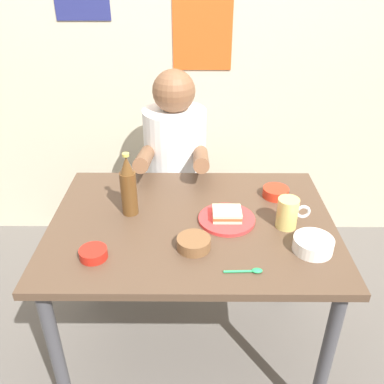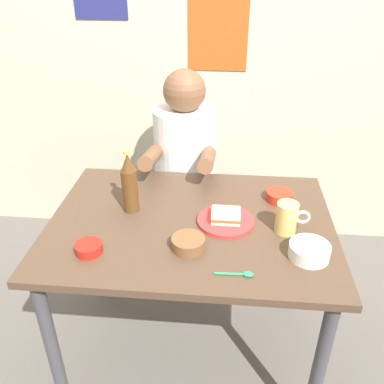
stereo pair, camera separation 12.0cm
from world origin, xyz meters
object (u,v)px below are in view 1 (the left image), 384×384
at_px(sandwich, 227,214).
at_px(plate_orange, 227,219).
at_px(stool, 177,215).
at_px(beer_mug, 288,213).
at_px(person_seated, 175,149).
at_px(beer_bottle, 128,187).
at_px(rice_bowl_white, 313,244).
at_px(dining_table, 192,240).

bearing_deg(sandwich, plate_orange, 0.00).
distance_m(stool, beer_mug, 0.92).
xyz_separation_m(stool, person_seated, (0.00, -0.01, 0.42)).
xyz_separation_m(stool, beer_bottle, (-0.16, -0.57, 0.51)).
relative_size(beer_mug, beer_bottle, 0.48).
distance_m(stool, beer_bottle, 0.78).
bearing_deg(plate_orange, rice_bowl_white, -32.48).
height_order(person_seated, rice_bowl_white, person_seated).
distance_m(beer_mug, beer_bottle, 0.62).
bearing_deg(sandwich, beer_bottle, 171.93).
bearing_deg(stool, beer_bottle, -105.15).
distance_m(dining_table, plate_orange, 0.17).
height_order(person_seated, beer_mug, person_seated).
bearing_deg(person_seated, stool, 90.00).
bearing_deg(person_seated, sandwich, -69.88).
relative_size(stool, rice_bowl_white, 3.21).
bearing_deg(stool, dining_table, -81.79).
distance_m(sandwich, beer_bottle, 0.40).
relative_size(dining_table, beer_bottle, 4.20).
bearing_deg(plate_orange, beer_mug, -9.47).
xyz_separation_m(sandwich, rice_bowl_white, (0.29, -0.18, -0.00)).
bearing_deg(dining_table, person_seated, 98.36).
xyz_separation_m(dining_table, beer_bottle, (-0.25, 0.06, 0.21)).
bearing_deg(beer_mug, sandwich, 170.53).
bearing_deg(person_seated, beer_bottle, -105.44).
bearing_deg(dining_table, stool, 98.21).
bearing_deg(dining_table, beer_mug, -5.70).
xyz_separation_m(sandwich, beer_bottle, (-0.38, 0.05, 0.09)).
distance_m(plate_orange, rice_bowl_white, 0.34).
relative_size(person_seated, plate_orange, 3.27).
height_order(person_seated, beer_bottle, person_seated).
xyz_separation_m(dining_table, rice_bowl_white, (0.42, -0.18, 0.12)).
height_order(plate_orange, sandwich, sandwich).
relative_size(beer_mug, rice_bowl_white, 0.90).
height_order(sandwich, beer_bottle, beer_bottle).
bearing_deg(beer_mug, dining_table, 174.30).
relative_size(plate_orange, sandwich, 2.00).
xyz_separation_m(dining_table, beer_mug, (0.36, -0.04, 0.15)).
distance_m(person_seated, beer_bottle, 0.59).
bearing_deg(person_seated, rice_bowl_white, -57.29).
height_order(dining_table, sandwich, sandwich).
bearing_deg(stool, beer_mug, -55.87).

